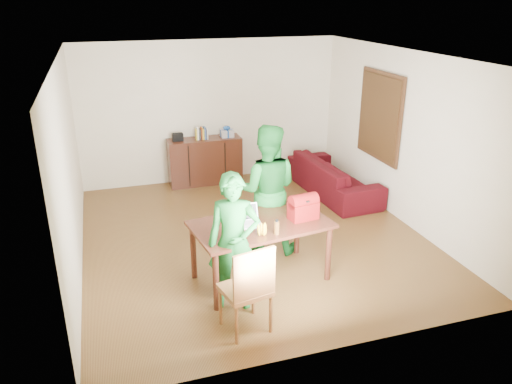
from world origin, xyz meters
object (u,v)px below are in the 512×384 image
object	(u,v)px
person_near	(234,242)
red_bag	(303,209)
table	(261,230)
person_far	(267,189)
bottle	(277,227)
chair	(246,305)
sofa	(333,177)
laptop	(248,222)

from	to	relation	value
person_near	red_bag	distance (m)	1.12
table	red_bag	world-z (taller)	red_bag
person_far	bottle	world-z (taller)	person_far
bottle	chair	bearing A→B (deg)	-132.92
bottle	sofa	distance (m)	3.56
bottle	person_near	bearing A→B (deg)	-169.22
person_near	sofa	size ratio (longest dim) A/B	0.75
table	chair	xyz separation A→B (m)	(-0.48, -0.96, -0.39)
table	person_far	size ratio (longest dim) A/B	0.98
person_far	person_near	bearing A→B (deg)	78.16
person_near	red_bag	world-z (taller)	person_near
table	person_far	world-z (taller)	person_far
table	person_near	distance (m)	0.67
person_near	person_far	size ratio (longest dim) A/B	0.89
chair	bottle	xyz separation A→B (m)	(0.57, 0.61, 0.58)
table	person_near	xyz separation A→B (m)	(-0.47, -0.46, 0.13)
table	bottle	world-z (taller)	bottle
table	sofa	world-z (taller)	table
red_bag	sofa	size ratio (longest dim) A/B	0.16
person_near	bottle	bearing A→B (deg)	28.97
chair	laptop	world-z (taller)	chair
person_far	bottle	size ratio (longest dim) A/B	9.84
table	person_far	xyz separation A→B (m)	(0.33, 0.76, 0.23)
laptop	bottle	xyz separation A→B (m)	(0.25, -0.34, 0.05)
sofa	chair	bearing A→B (deg)	138.04
chair	sofa	bearing A→B (deg)	40.26
person_far	bottle	xyz separation A→B (m)	(-0.25, -1.11, -0.04)
laptop	sofa	world-z (taller)	laptop
red_bag	sofa	xyz separation A→B (m)	(1.66, 2.49, -0.61)
chair	red_bag	world-z (taller)	chair
person_far	laptop	bearing A→B (deg)	78.85
table	person_far	bearing A→B (deg)	58.14
laptop	red_bag	distance (m)	0.73
person_near	table	bearing A→B (deg)	62.19
person_far	red_bag	size ratio (longest dim) A/B	5.17
table	sofa	xyz separation A→B (m)	(2.21, 2.45, -0.37)
table	sofa	size ratio (longest dim) A/B	0.83
table	sofa	bearing A→B (deg)	39.74
bottle	table	bearing A→B (deg)	103.54
person_near	red_bag	xyz separation A→B (m)	(1.03, 0.42, 0.10)
table	bottle	bearing A→B (deg)	-84.68
table	person_near	size ratio (longest dim) A/B	1.10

